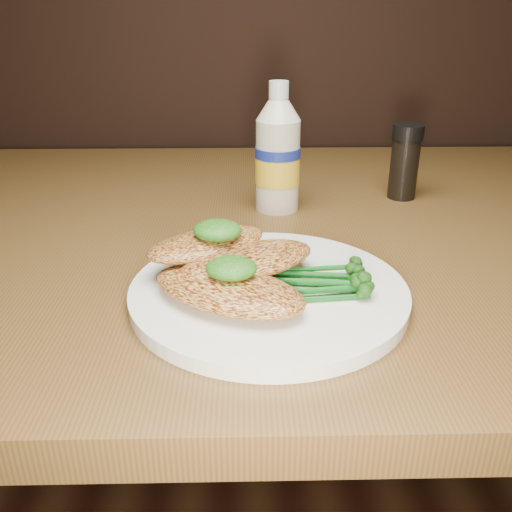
{
  "coord_description": "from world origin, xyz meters",
  "views": [
    {
      "loc": [
        -0.1,
        0.37,
        1.01
      ],
      "look_at": [
        -0.09,
        0.85,
        0.79
      ],
      "focal_mm": 38.51,
      "sensor_mm": 36.0,
      "label": 1
    }
  ],
  "objects_px": {
    "mayo_bottle": "(278,148)",
    "plate": "(269,292)",
    "dining_table": "(308,437)",
    "pepper_grinder": "(405,162)"
  },
  "relations": [
    {
      "from": "dining_table",
      "to": "plate",
      "type": "xyz_separation_m",
      "value": [
        -0.08,
        -0.21,
        0.38
      ]
    },
    {
      "from": "plate",
      "to": "mayo_bottle",
      "type": "xyz_separation_m",
      "value": [
        0.02,
        0.26,
        0.08
      ]
    },
    {
      "from": "plate",
      "to": "pepper_grinder",
      "type": "bearing_deg",
      "value": 55.25
    },
    {
      "from": "plate",
      "to": "mayo_bottle",
      "type": "bearing_deg",
      "value": 84.97
    },
    {
      "from": "dining_table",
      "to": "mayo_bottle",
      "type": "height_order",
      "value": "mayo_bottle"
    },
    {
      "from": "mayo_bottle",
      "to": "pepper_grinder",
      "type": "height_order",
      "value": "mayo_bottle"
    },
    {
      "from": "dining_table",
      "to": "pepper_grinder",
      "type": "relative_size",
      "value": 11.22
    },
    {
      "from": "plate",
      "to": "mayo_bottle",
      "type": "relative_size",
      "value": 1.56
    },
    {
      "from": "dining_table",
      "to": "pepper_grinder",
      "type": "height_order",
      "value": "pepper_grinder"
    },
    {
      "from": "mayo_bottle",
      "to": "plate",
      "type": "bearing_deg",
      "value": -95.03
    }
  ]
}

